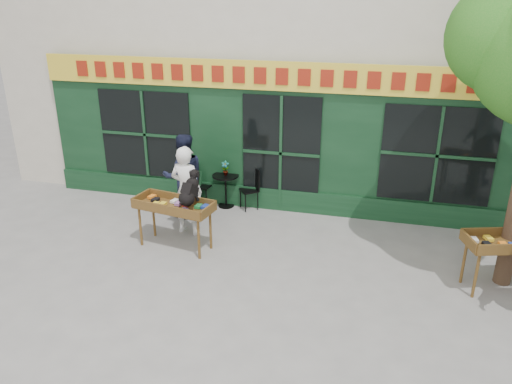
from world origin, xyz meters
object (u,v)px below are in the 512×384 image
book_cart_center (174,208)px  bistro_table (226,184)px  woman (187,191)px  dog (189,187)px  man_left (184,176)px

book_cart_center → bistro_table: bearing=90.7°
woman → bistro_table: woman is taller
book_cart_center → dog: 0.59m
dog → woman: woman is taller
woman → man_left: bearing=-54.3°
book_cart_center → dog: dog is taller
woman → man_left: (-0.36, 0.74, 0.01)m
book_cart_center → man_left: man_left is taller
woman → bistro_table: (0.34, 1.47, -0.38)m
book_cart_center → bistro_table: size_ratio=2.08×
woman → bistro_table: 1.55m
woman → man_left: size_ratio=0.99×
bistro_table → man_left: 1.08m
woman → bistro_table: bearing=-93.2°
bistro_table → man_left: man_left is taller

